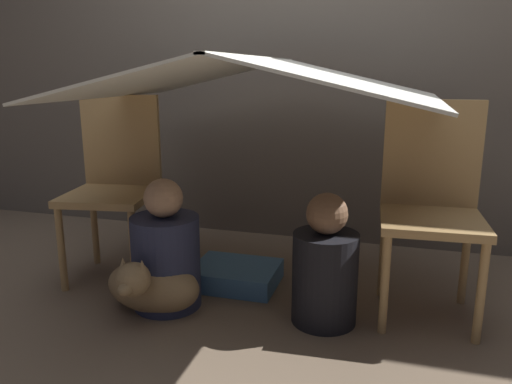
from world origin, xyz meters
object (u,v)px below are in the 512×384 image
(person_front, at_px, (166,255))
(person_second, at_px, (325,269))
(chair_left, at_px, (115,179))
(chair_right, at_px, (431,200))
(dog, at_px, (151,285))

(person_front, xyz_separation_m, person_second, (0.72, 0.05, -0.01))
(chair_left, bearing_deg, chair_right, -8.72)
(chair_right, relative_size, person_front, 1.56)
(person_front, height_order, person_second, person_front)
(chair_left, relative_size, dog, 2.15)
(chair_left, bearing_deg, person_front, -43.32)
(chair_left, bearing_deg, dog, -53.55)
(chair_left, xyz_separation_m, person_second, (1.15, -0.24, -0.28))
(chair_right, height_order, person_front, chair_right)
(chair_right, height_order, dog, chair_right)
(person_second, bearing_deg, dog, -169.08)
(person_front, relative_size, person_second, 1.05)
(chair_right, bearing_deg, person_second, -152.92)
(chair_right, bearing_deg, dog, -164.73)
(person_front, bearing_deg, chair_left, 145.43)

